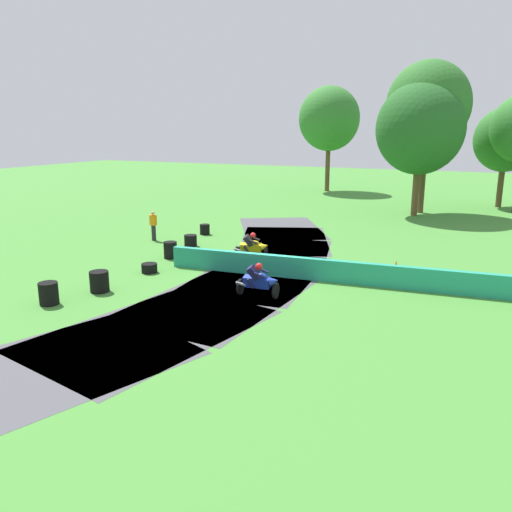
# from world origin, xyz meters

# --- Properties ---
(ground_plane) EXTENTS (120.00, 120.00, 0.00)m
(ground_plane) POSITION_xyz_m (0.00, 0.00, 0.00)
(ground_plane) COLOR #428433
(track_asphalt) EXTENTS (9.63, 29.16, 0.01)m
(track_asphalt) POSITION_xyz_m (-1.09, -0.09, 0.00)
(track_asphalt) COLOR #47474C
(track_asphalt) RESTS_ON ground
(safety_barrier) EXTENTS (17.88, 1.77, 0.90)m
(safety_barrier) POSITION_xyz_m (4.83, 0.40, 0.45)
(safety_barrier) COLOR #239375
(safety_barrier) RESTS_ON ground
(motorcycle_lead_blue) EXTENTS (1.68, 0.85, 1.43)m
(motorcycle_lead_blue) POSITION_xyz_m (1.16, -2.80, 0.64)
(motorcycle_lead_blue) COLOR black
(motorcycle_lead_blue) RESTS_ON ground
(motorcycle_chase_yellow) EXTENTS (1.72, 1.06, 1.43)m
(motorcycle_chase_yellow) POSITION_xyz_m (-1.41, 2.12, 0.64)
(motorcycle_chase_yellow) COLOR black
(motorcycle_chase_yellow) RESTS_ON ground
(tire_stack_near) EXTENTS (0.67, 0.67, 0.80)m
(tire_stack_near) POSITION_xyz_m (-5.24, -6.60, 0.40)
(tire_stack_near) COLOR black
(tire_stack_near) RESTS_ON ground
(tire_stack_mid_a) EXTENTS (0.72, 0.72, 0.80)m
(tire_stack_mid_a) POSITION_xyz_m (-4.61, -4.71, 0.40)
(tire_stack_mid_a) COLOR black
(tire_stack_mid_a) RESTS_ON ground
(tire_stack_mid_b) EXTENTS (0.68, 0.68, 0.40)m
(tire_stack_mid_b) POSITION_xyz_m (-4.50, -1.74, 0.20)
(tire_stack_mid_b) COLOR black
(tire_stack_mid_b) RESTS_ON ground
(tire_stack_far) EXTENTS (0.63, 0.63, 0.80)m
(tire_stack_far) POSITION_xyz_m (-5.09, 0.76, 0.40)
(tire_stack_far) COLOR black
(tire_stack_far) RESTS_ON ground
(tire_stack_extra_a) EXTENTS (0.66, 0.66, 0.60)m
(tire_stack_extra_a) POSITION_xyz_m (-5.59, 3.36, 0.30)
(tire_stack_extra_a) COLOR black
(tire_stack_extra_a) RESTS_ON ground
(tire_stack_extra_b) EXTENTS (0.57, 0.57, 0.60)m
(tire_stack_extra_b) POSITION_xyz_m (-6.46, 6.33, 0.30)
(tire_stack_extra_b) COLOR black
(tire_stack_extra_b) RESTS_ON ground
(track_marshal) EXTENTS (0.34, 0.24, 1.63)m
(track_marshal) POSITION_xyz_m (-8.19, 3.73, 0.82)
(track_marshal) COLOR #232328
(track_marshal) RESTS_ON ground
(traffic_cone) EXTENTS (0.28, 0.28, 0.44)m
(traffic_cone) POSITION_xyz_m (5.07, 3.10, 0.22)
(traffic_cone) COLOR orange
(traffic_cone) RESTS_ON ground
(tree_far_left) EXTENTS (5.81, 5.81, 10.66)m
(tree_far_left) POSITION_xyz_m (3.85, 19.90, 7.58)
(tree_far_left) COLOR brown
(tree_far_left) RESTS_ON ground
(tree_far_right) EXTENTS (5.80, 5.80, 9.95)m
(tree_far_right) POSITION_xyz_m (-6.34, 29.88, 6.89)
(tree_far_right) COLOR brown
(tree_far_right) RESTS_ON ground
(tree_behind_barrier) EXTENTS (5.97, 5.97, 9.15)m
(tree_behind_barrier) POSITION_xyz_m (3.62, 18.40, 6.00)
(tree_behind_barrier) COLOR brown
(tree_behind_barrier) RESTS_ON ground
(tree_distant) EXTENTS (4.67, 4.67, 7.64)m
(tree_distant) POSITION_xyz_m (9.06, 25.32, 5.17)
(tree_distant) COLOR brown
(tree_distant) RESTS_ON ground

